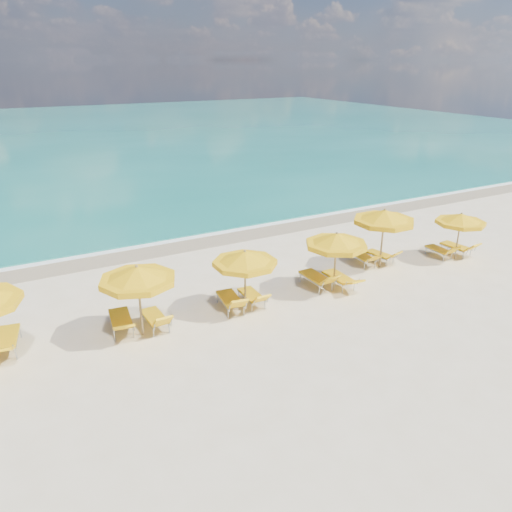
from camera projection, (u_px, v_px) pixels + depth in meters
ground_plane at (276, 300)px, 18.12m from camera, size 120.00×120.00×0.00m
ocean at (61, 136)px, 57.26m from camera, size 120.00×80.00×0.30m
wet_sand_band at (197, 240)px, 24.15m from camera, size 120.00×2.60×0.01m
foam_line at (191, 235)px, 24.81m from camera, size 120.00×1.20×0.03m
whitecap_near at (40, 208)px, 29.29m from camera, size 14.00×0.36×0.05m
whitecap_far at (210, 165)px, 41.28m from camera, size 18.00×0.30×0.05m
umbrella_3 at (137, 276)px, 15.07m from camera, size 2.42×2.42×2.41m
umbrella_4 at (245, 259)px, 16.70m from camera, size 2.90×2.90×2.24m
umbrella_5 at (336, 241)px, 18.16m from camera, size 2.60×2.60×2.33m
umbrella_6 at (384, 217)px, 20.25m from camera, size 3.28×3.28×2.55m
umbrella_7 at (461, 219)px, 21.20m from camera, size 2.18×2.18×2.12m
lounger_2_right at (7, 344)px, 14.88m from camera, size 1.00×2.12×0.76m
lounger_3_left at (121, 324)px, 15.99m from camera, size 0.88×2.03×0.80m
lounger_3_right at (155, 321)px, 16.18m from camera, size 0.64×1.72×0.84m
lounger_4_left at (231, 303)px, 17.34m from camera, size 0.87×1.92×0.88m
lounger_4_right at (252, 299)px, 17.74m from camera, size 0.63×1.69×0.77m
lounger_5_left at (317, 281)px, 19.06m from camera, size 0.67×1.92×0.89m
lounger_5_right at (339, 281)px, 19.11m from camera, size 0.64×1.92×0.70m
lounger_6_left at (363, 259)px, 21.23m from camera, size 0.75×1.80×0.77m
lounger_6_right at (380, 257)px, 21.50m from camera, size 0.80×1.65×0.72m
lounger_7_left at (439, 253)px, 22.02m from camera, size 0.61×1.58×0.76m
lounger_7_right at (456, 250)px, 22.32m from camera, size 0.71×1.77×0.80m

